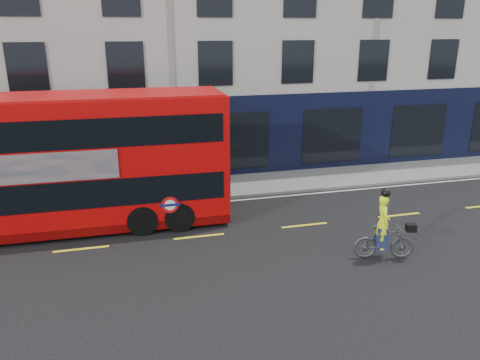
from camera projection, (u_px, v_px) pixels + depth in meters
name	position (u px, v px, depth m)	size (l,w,h in m)	color
ground	(207.00, 256.00, 15.22)	(120.00, 120.00, 0.00)	black
pavement	(181.00, 190.00, 21.18)	(60.00, 3.00, 0.12)	gray
kerb	(185.00, 201.00, 19.80)	(60.00, 0.12, 0.13)	slate
building_terrace	(159.00, 19.00, 24.81)	(50.00, 10.07, 15.00)	#BCB8B1
road_edge_line	(186.00, 205.00, 19.54)	(58.00, 0.10, 0.01)	silver
lane_dashes	(199.00, 236.00, 16.60)	(58.00, 0.12, 0.01)	yellow
bus	(57.00, 163.00, 16.52)	(12.17, 2.93, 4.89)	#BE0707
cyclist	(384.00, 236.00, 14.82)	(1.99, 0.99, 2.37)	#474A4D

